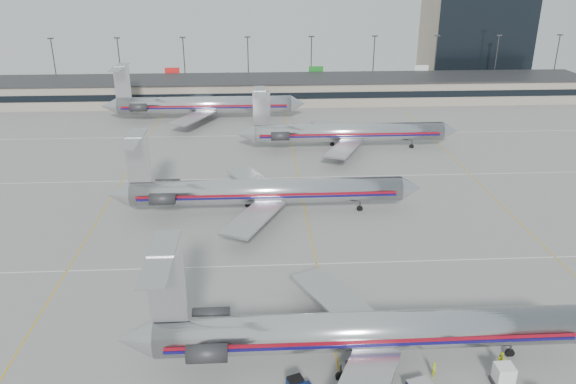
{
  "coord_description": "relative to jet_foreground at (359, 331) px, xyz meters",
  "views": [
    {
      "loc": [
        -6.93,
        -49.87,
        33.97
      ],
      "look_at": [
        -2.78,
        22.46,
        4.5
      ],
      "focal_mm": 35.0,
      "sensor_mm": 36.0,
      "label": 1
    }
  ],
  "objects": [
    {
      "name": "jet_foreground",
      "position": [
        0.0,
        0.0,
        0.0
      ],
      "size": [
        44.77,
        26.36,
        11.72
      ],
      "color": "silver",
      "rests_on": "ground"
    },
    {
      "name": "distant_building",
      "position": [
        60.14,
        136.32,
        9.1
      ],
      "size": [
        30.0,
        20.0,
        25.0
      ],
      "primitive_type": "cube",
      "color": "tan",
      "rests_on": "ground"
    },
    {
      "name": "jet_back_row",
      "position": [
        -21.71,
        87.52,
        0.33
      ],
      "size": [
        47.04,
        28.94,
        12.86
      ],
      "color": "silver",
      "rests_on": "ground"
    },
    {
      "name": "jet_third_row",
      "position": [
        8.29,
        63.68,
        0.07
      ],
      "size": [
        43.67,
        26.86,
        11.94
      ],
      "color": "silver",
      "rests_on": "ground"
    },
    {
      "name": "belt_loader",
      "position": [
        -0.2,
        -1.46,
        -2.87
      ],
      "size": [
        3.76,
        1.36,
        1.96
      ],
      "rotation": [
        0.0,
        0.0,
        -0.07
      ],
      "color": "gray",
      "rests_on": "ground"
    },
    {
      "name": "ramp_worker_near",
      "position": [
        6.38,
        -2.45,
        -2.63
      ],
      "size": [
        0.66,
        0.66,
        1.54
      ],
      "primitive_type": "imported",
      "rotation": [
        0.0,
        0.0,
        0.8
      ],
      "color": "#A4C112",
      "rests_on": "ground"
    },
    {
      "name": "terminal",
      "position": [
        -1.86,
        106.3,
        -0.24
      ],
      "size": [
        162.0,
        17.0,
        6.25
      ],
      "color": "gray",
      "rests_on": "ground"
    },
    {
      "name": "ramp_worker_far",
      "position": [
        12.78,
        -1.69,
        -2.52
      ],
      "size": [
        0.88,
        0.7,
        1.76
      ],
      "primitive_type": "imported",
      "rotation": [
        0.0,
        0.0,
        0.04
      ],
      "color": "#BACE13",
      "rests_on": "ground"
    },
    {
      "name": "jet_second_row",
      "position": [
        -8.43,
        33.88,
        0.07
      ],
      "size": [
        45.75,
        26.94,
        11.98
      ],
      "color": "silver",
      "rests_on": "ground"
    },
    {
      "name": "apron_markings",
      "position": [
        -1.86,
        18.32,
        -3.39
      ],
      "size": [
        160.0,
        0.15,
        0.02
      ],
      "primitive_type": "cube",
      "color": "silver",
      "rests_on": "ground"
    },
    {
      "name": "ground",
      "position": [
        -1.86,
        8.32,
        -3.4
      ],
      "size": [
        260.0,
        260.0,
        0.0
      ],
      "primitive_type": "plane",
      "color": "gray",
      "rests_on": "ground"
    },
    {
      "name": "uld_container",
      "position": [
        12.08,
        -3.76,
        -2.4
      ],
      "size": [
        1.92,
        1.61,
        1.99
      ],
      "rotation": [
        0.0,
        0.0,
        0.02
      ],
      "color": "#2D2D30",
      "rests_on": "ground"
    },
    {
      "name": "light_mast_row",
      "position": [
        -1.86,
        120.32,
        5.18
      ],
      "size": [
        163.6,
        0.4,
        15.28
      ],
      "color": "#38383D",
      "rests_on": "ground"
    }
  ]
}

